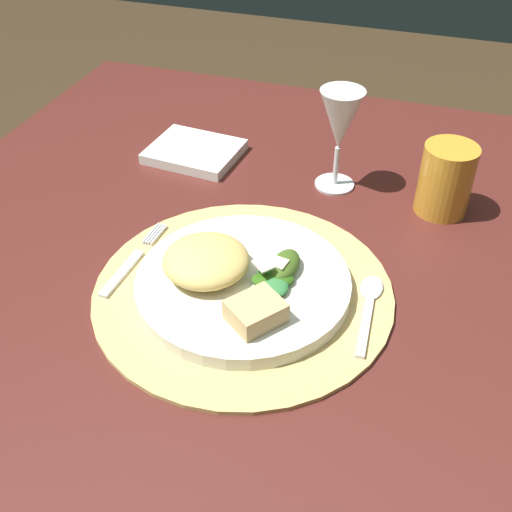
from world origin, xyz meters
The scene contains 11 objects.
dining_table centered at (0.00, 0.00, 0.61)m, with size 1.12×1.08×0.71m.
placemat centered at (-0.04, -0.06, 0.72)m, with size 0.37×0.37×0.01m, color tan.
dinner_plate centered at (-0.04, -0.06, 0.73)m, with size 0.26×0.26×0.02m, color silver.
pasta_serving centered at (-0.08, -0.07, 0.76)m, with size 0.11×0.11×0.04m, color #E1BA63.
salad_greens centered at (0.00, -0.05, 0.75)m, with size 0.07×0.09×0.03m.
bread_piece centered at (0.00, -0.13, 0.75)m, with size 0.06×0.05×0.03m, color tan.
fork centered at (-0.19, -0.06, 0.72)m, with size 0.02×0.16×0.00m.
spoon centered at (0.11, -0.04, 0.72)m, with size 0.03×0.14×0.01m.
napkin centered at (-0.22, 0.23, 0.72)m, with size 0.14×0.12×0.02m, color white.
wine_glass centered at (0.01, 0.21, 0.82)m, with size 0.06×0.06×0.15m.
amber_tumbler centered at (0.17, 0.19, 0.76)m, with size 0.08×0.08×0.10m, color gold.
Camera 1 is at (0.16, -0.60, 1.23)m, focal length 43.95 mm.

